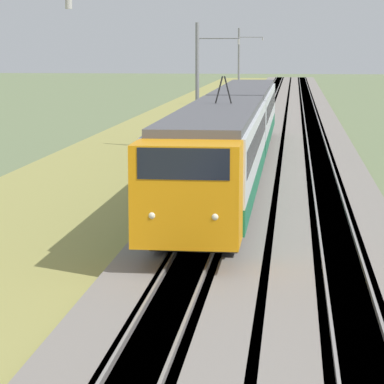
{
  "coord_description": "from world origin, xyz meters",
  "views": [
    {
      "loc": [
        -4.61,
        -2.77,
        6.23
      ],
      "look_at": [
        20.08,
        0.0,
        2.22
      ],
      "focal_mm": 85.0,
      "sensor_mm": 36.0,
      "label": 1
    }
  ],
  "objects": [
    {
      "name": "grass_verge",
      "position": [
        50.0,
        6.08,
        0.06
      ],
      "size": [
        240.0,
        9.71,
        0.12
      ],
      "color": "#99934C",
      "rests_on": "ground"
    },
    {
      "name": "track_main",
      "position": [
        50.0,
        0.0,
        0.16
      ],
      "size": [
        240.0,
        1.57,
        0.45
      ],
      "color": "#4C4238",
      "rests_on": "ground"
    },
    {
      "name": "ballast_adjacent",
      "position": [
        50.0,
        -4.17,
        0.15
      ],
      "size": [
        240.0,
        4.4,
        0.3
      ],
      "color": "gray",
      "rests_on": "ground"
    },
    {
      "name": "ballast_main",
      "position": [
        50.0,
        0.0,
        0.15
      ],
      "size": [
        240.0,
        4.4,
        0.3
      ],
      "color": "gray",
      "rests_on": "ground"
    },
    {
      "name": "passenger_train",
      "position": [
        37.81,
        0.0,
        2.36
      ],
      "size": [
        39.08,
        2.99,
        5.05
      ],
      "rotation": [
        0.0,
        0.0,
        3.14
      ],
      "color": "orange",
      "rests_on": "ground"
    },
    {
      "name": "catenary_mast_far",
      "position": [
        88.57,
        2.81,
        4.13
      ],
      "size": [
        0.22,
        2.56,
        7.99
      ],
      "color": "slate",
      "rests_on": "ground"
    },
    {
      "name": "catenary_mast_mid",
      "position": [
        48.5,
        2.81,
        3.91
      ],
      "size": [
        0.22,
        2.56,
        7.55
      ],
      "color": "slate",
      "rests_on": "ground"
    },
    {
      "name": "track_adjacent",
      "position": [
        50.0,
        -4.17,
        0.16
      ],
      "size": [
        240.0,
        1.57,
        0.45
      ],
      "color": "#4C4238",
      "rests_on": "ground"
    }
  ]
}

